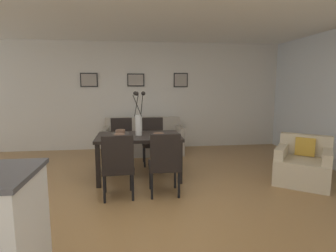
{
  "coord_description": "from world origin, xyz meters",
  "views": [
    {
      "loc": [
        -0.13,
        -3.66,
        1.59
      ],
      "look_at": [
        0.47,
        0.96,
        0.89
      ],
      "focal_mm": 29.57,
      "sensor_mm": 36.0,
      "label": 1
    }
  ],
  "objects": [
    {
      "name": "ground_plane",
      "position": [
        0.0,
        0.0,
        0.0
      ],
      "size": [
        9.0,
        9.0,
        0.0
      ],
      "primitive_type": "plane",
      "color": "olive"
    },
    {
      "name": "back_wall_panel",
      "position": [
        0.0,
        3.25,
        1.3
      ],
      "size": [
        9.0,
        0.1,
        2.6
      ],
      "primitive_type": "cube",
      "color": "silver",
      "rests_on": "ground"
    },
    {
      "name": "ceiling_panel",
      "position": [
        0.0,
        0.4,
        2.64
      ],
      "size": [
        9.0,
        7.2,
        0.08
      ],
      "primitive_type": "cube",
      "color": "white"
    },
    {
      "name": "dining_table",
      "position": [
        -0.02,
        0.96,
        0.65
      ],
      "size": [
        1.4,
        0.9,
        0.74
      ],
      "color": "black",
      "rests_on": "ground"
    },
    {
      "name": "dining_chair_near_left",
      "position": [
        -0.34,
        0.09,
        0.51
      ],
      "size": [
        0.47,
        0.47,
        0.92
      ],
      "color": "black",
      "rests_on": "ground"
    },
    {
      "name": "dining_chair_near_right",
      "position": [
        -0.34,
        1.81,
        0.51
      ],
      "size": [
        0.46,
        0.46,
        0.92
      ],
      "color": "black",
      "rests_on": "ground"
    },
    {
      "name": "dining_chair_far_left",
      "position": [
        0.32,
        0.12,
        0.51
      ],
      "size": [
        0.45,
        0.45,
        0.92
      ],
      "color": "black",
      "rests_on": "ground"
    },
    {
      "name": "dining_chair_far_right",
      "position": [
        0.28,
        1.81,
        0.51
      ],
      "size": [
        0.44,
        0.44,
        0.92
      ],
      "color": "black",
      "rests_on": "ground"
    },
    {
      "name": "centerpiece_vase",
      "position": [
        -0.02,
        0.96,
        1.02
      ],
      "size": [
        0.21,
        0.23,
        0.73
      ],
      "color": "silver",
      "rests_on": "dining_table"
    },
    {
      "name": "placemat_near_left",
      "position": [
        -0.34,
        0.75,
        0.74
      ],
      "size": [
        0.32,
        0.32,
        0.01
      ],
      "primitive_type": "cylinder",
      "color": "#4C4742",
      "rests_on": "dining_table"
    },
    {
      "name": "bowl_near_left",
      "position": [
        -0.34,
        0.75,
        0.78
      ],
      "size": [
        0.17,
        0.17,
        0.07
      ],
      "color": "brown",
      "rests_on": "dining_table"
    },
    {
      "name": "placemat_near_right",
      "position": [
        -0.34,
        1.16,
        0.74
      ],
      "size": [
        0.32,
        0.32,
        0.01
      ],
      "primitive_type": "cylinder",
      "color": "#4C4742",
      "rests_on": "dining_table"
    },
    {
      "name": "bowl_near_right",
      "position": [
        -0.34,
        1.16,
        0.78
      ],
      "size": [
        0.17,
        0.17,
        0.07
      ],
      "color": "brown",
      "rests_on": "dining_table"
    },
    {
      "name": "placemat_far_left",
      "position": [
        0.29,
        0.75,
        0.74
      ],
      "size": [
        0.32,
        0.32,
        0.01
      ],
      "primitive_type": "cylinder",
      "color": "#4C4742",
      "rests_on": "dining_table"
    },
    {
      "name": "bowl_far_left",
      "position": [
        0.29,
        0.75,
        0.78
      ],
      "size": [
        0.17,
        0.17,
        0.07
      ],
      "color": "brown",
      "rests_on": "dining_table"
    },
    {
      "name": "sofa",
      "position": [
        0.12,
        2.7,
        0.28
      ],
      "size": [
        1.79,
        0.84,
        0.8
      ],
      "color": "#A89E8E",
      "rests_on": "ground"
    },
    {
      "name": "armchair",
      "position": [
        2.62,
        0.38,
        0.29
      ],
      "size": [
        1.12,
        1.12,
        0.75
      ],
      "color": "beige",
      "rests_on": "ground"
    },
    {
      "name": "framed_picture_left",
      "position": [
        -1.13,
        3.18,
        1.69
      ],
      "size": [
        0.4,
        0.03,
        0.33
      ],
      "color": "black"
    },
    {
      "name": "framed_picture_center",
      "position": [
        -0.02,
        3.18,
        1.69
      ],
      "size": [
        0.41,
        0.03,
        0.31
      ],
      "color": "black"
    },
    {
      "name": "framed_picture_right",
      "position": [
        1.08,
        3.18,
        1.69
      ],
      "size": [
        0.35,
        0.03,
        0.35
      ],
      "color": "black"
    }
  ]
}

